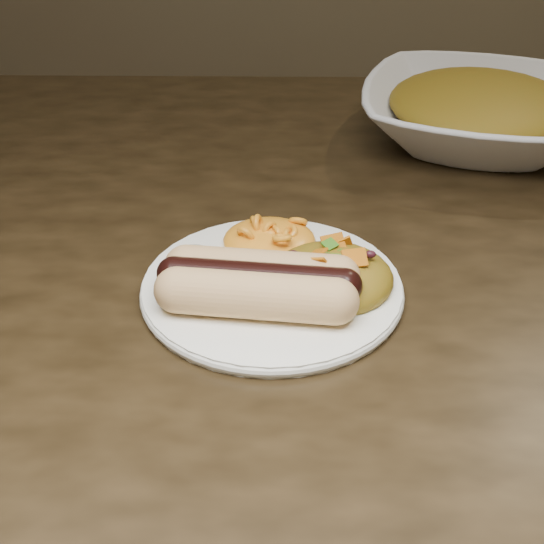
{
  "coord_description": "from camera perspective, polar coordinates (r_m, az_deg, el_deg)",
  "views": [
    {
      "loc": [
        0.03,
        -0.58,
        1.1
      ],
      "look_at": [
        0.02,
        -0.08,
        0.77
      ],
      "focal_mm": 50.0,
      "sensor_mm": 36.0,
      "label": 1
    }
  ],
  "objects": [
    {
      "name": "sour_cream",
      "position": [
        0.62,
        -5.99,
        1.02
      ],
      "size": [
        0.05,
        0.05,
        0.03
      ],
      "primitive_type": "ellipsoid",
      "rotation": [
        0.0,
        0.0,
        -0.12
      ],
      "color": "white",
      "rests_on": "plate"
    },
    {
      "name": "taco_salad",
      "position": [
        0.6,
        4.53,
        0.4
      ],
      "size": [
        0.1,
        0.09,
        0.04
      ],
      "rotation": [
        0.0,
        0.0,
        -0.06
      ],
      "color": "#A9460C",
      "rests_on": "plate"
    },
    {
      "name": "mac_and_cheese",
      "position": [
        0.65,
        -0.21,
        3.26
      ],
      "size": [
        0.1,
        0.1,
        0.03
      ],
      "primitive_type": "ellipsoid",
      "rotation": [
        0.0,
        0.0,
        -0.42
      ],
      "color": "#FF9E1B",
      "rests_on": "plate"
    },
    {
      "name": "serving_bowl",
      "position": [
        0.9,
        15.41,
        11.24
      ],
      "size": [
        0.32,
        0.32,
        0.06
      ],
      "primitive_type": "imported",
      "rotation": [
        0.0,
        0.0,
        -0.26
      ],
      "color": "silver",
      "rests_on": "table"
    },
    {
      "name": "table",
      "position": [
        0.73,
        -1.61,
        -4.12
      ],
      "size": [
        1.6,
        0.9,
        0.75
      ],
      "color": "#322413",
      "rests_on": "floor"
    },
    {
      "name": "bowl_filling",
      "position": [
        0.89,
        15.58,
        12.29
      ],
      "size": [
        0.27,
        0.27,
        0.05
      ],
      "primitive_type": "ellipsoid",
      "rotation": [
        0.0,
        0.0,
        -0.4
      ],
      "color": "#A9460C",
      "rests_on": "serving_bowl"
    },
    {
      "name": "plate",
      "position": [
        0.61,
        -0.0,
        -1.21
      ],
      "size": [
        0.22,
        0.22,
        0.01
      ],
      "primitive_type": "cylinder",
      "rotation": [
        0.0,
        0.0,
        -0.04
      ],
      "color": "white",
      "rests_on": "table"
    },
    {
      "name": "hotdog",
      "position": [
        0.58,
        -1.03,
        -0.81
      ],
      "size": [
        0.13,
        0.08,
        0.04
      ],
      "rotation": [
        0.0,
        0.0,
        -0.11
      ],
      "color": "tan",
      "rests_on": "plate"
    }
  ]
}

